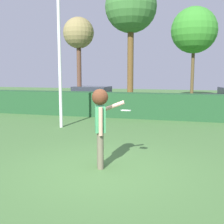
{
  "coord_description": "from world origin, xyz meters",
  "views": [
    {
      "loc": [
        1.84,
        -5.91,
        2.18
      ],
      "look_at": [
        -0.11,
        1.14,
        1.15
      ],
      "focal_mm": 46.13,
      "sensor_mm": 36.0,
      "label": 1
    }
  ],
  "objects_px": {
    "frisbee": "(126,110)",
    "lamppost": "(59,27)",
    "person": "(101,117)",
    "birch_tree": "(79,35)",
    "maple_tree": "(194,30)",
    "oak_tree": "(131,8)",
    "parked_car_white": "(92,95)"
  },
  "relations": [
    {
      "from": "person",
      "to": "oak_tree",
      "type": "distance_m",
      "value": 12.63
    },
    {
      "from": "frisbee",
      "to": "lamppost",
      "type": "distance_m",
      "value": 5.84
    },
    {
      "from": "frisbee",
      "to": "oak_tree",
      "type": "relative_size",
      "value": 0.03
    },
    {
      "from": "birch_tree",
      "to": "lamppost",
      "type": "bearing_deg",
      "value": -73.63
    },
    {
      "from": "frisbee",
      "to": "lamppost",
      "type": "relative_size",
      "value": 0.03
    },
    {
      "from": "maple_tree",
      "to": "oak_tree",
      "type": "relative_size",
      "value": 0.92
    },
    {
      "from": "parked_car_white",
      "to": "frisbee",
      "type": "bearing_deg",
      "value": -66.84
    },
    {
      "from": "maple_tree",
      "to": "lamppost",
      "type": "bearing_deg",
      "value": -110.65
    },
    {
      "from": "lamppost",
      "to": "maple_tree",
      "type": "height_order",
      "value": "lamppost"
    },
    {
      "from": "person",
      "to": "maple_tree",
      "type": "distance_m",
      "value": 17.89
    },
    {
      "from": "person",
      "to": "lamppost",
      "type": "distance_m",
      "value": 5.79
    },
    {
      "from": "lamppost",
      "to": "maple_tree",
      "type": "relative_size",
      "value": 1.0
    },
    {
      "from": "person",
      "to": "maple_tree",
      "type": "relative_size",
      "value": 0.26
    },
    {
      "from": "birch_tree",
      "to": "oak_tree",
      "type": "relative_size",
      "value": 0.74
    },
    {
      "from": "person",
      "to": "birch_tree",
      "type": "xyz_separation_m",
      "value": [
        -5.12,
        11.49,
        3.35
      ]
    },
    {
      "from": "frisbee",
      "to": "oak_tree",
      "type": "xyz_separation_m",
      "value": [
        -2.27,
        11.29,
        4.67
      ]
    },
    {
      "from": "parked_car_white",
      "to": "maple_tree",
      "type": "xyz_separation_m",
      "value": [
        6.14,
        6.06,
        4.6
      ]
    },
    {
      "from": "person",
      "to": "frisbee",
      "type": "bearing_deg",
      "value": 26.39
    },
    {
      "from": "oak_tree",
      "to": "person",
      "type": "bearing_deg",
      "value": -81.39
    },
    {
      "from": "birch_tree",
      "to": "maple_tree",
      "type": "bearing_deg",
      "value": 39.34
    },
    {
      "from": "maple_tree",
      "to": "frisbee",
      "type": "bearing_deg",
      "value": -94.85
    },
    {
      "from": "parked_car_white",
      "to": "birch_tree",
      "type": "relative_size",
      "value": 0.76
    },
    {
      "from": "birch_tree",
      "to": "oak_tree",
      "type": "bearing_deg",
      "value": 1.06
    },
    {
      "from": "person",
      "to": "oak_tree",
      "type": "xyz_separation_m",
      "value": [
        -1.75,
        11.55,
        4.81
      ]
    },
    {
      "from": "parked_car_white",
      "to": "birch_tree",
      "type": "xyz_separation_m",
      "value": [
        -0.95,
        0.25,
        3.83
      ]
    },
    {
      "from": "frisbee",
      "to": "lamppost",
      "type": "xyz_separation_m",
      "value": [
        -3.5,
        3.93,
        2.54
      ]
    },
    {
      "from": "frisbee",
      "to": "birch_tree",
      "type": "height_order",
      "value": "birch_tree"
    },
    {
      "from": "lamppost",
      "to": "birch_tree",
      "type": "xyz_separation_m",
      "value": [
        -2.15,
        7.3,
        0.67
      ]
    },
    {
      "from": "person",
      "to": "oak_tree",
      "type": "relative_size",
      "value": 0.24
    },
    {
      "from": "person",
      "to": "oak_tree",
      "type": "bearing_deg",
      "value": 98.61
    },
    {
      "from": "person",
      "to": "birch_tree",
      "type": "distance_m",
      "value": 13.02
    },
    {
      "from": "parked_car_white",
      "to": "maple_tree",
      "type": "height_order",
      "value": "maple_tree"
    }
  ]
}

